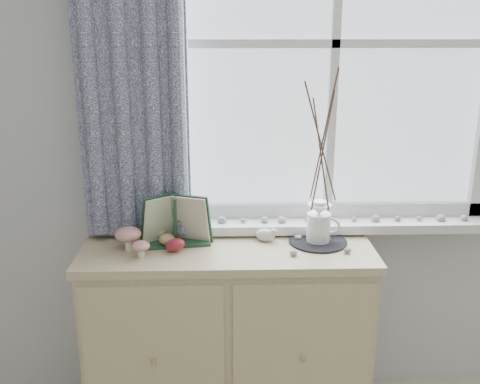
{
  "coord_description": "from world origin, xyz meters",
  "views": [
    {
      "loc": [
        -0.16,
        -0.28,
        1.72
      ],
      "look_at": [
        -0.1,
        1.7,
        1.1
      ],
      "focal_mm": 40.0,
      "sensor_mm": 36.0,
      "label": 1
    }
  ],
  "objects": [
    {
      "name": "toadstool_cluster",
      "position": [
        -0.53,
        1.71,
        0.91
      ],
      "size": [
        0.15,
        0.16,
        0.1
      ],
      "color": "white",
      "rests_on": "sideboard"
    },
    {
      "name": "botanical_book",
      "position": [
        -0.36,
        1.75,
        0.96
      ],
      "size": [
        0.33,
        0.18,
        0.22
      ],
      "primitive_type": null,
      "rotation": [
        0.0,
        0.0,
        0.15
      ],
      "color": "#1D3D26",
      "rests_on": "sideboard"
    },
    {
      "name": "twig_pitcher",
      "position": [
        0.23,
        1.79,
        1.27
      ],
      "size": [
        0.34,
        0.34,
        0.74
      ],
      "rotation": [
        0.0,
        0.0,
        -0.38
      ],
      "color": "white",
      "rests_on": "crocheted_doily"
    },
    {
      "name": "sideboard",
      "position": [
        -0.15,
        1.75,
        0.43
      ],
      "size": [
        1.2,
        0.45,
        0.85
      ],
      "color": "#C4B889",
      "rests_on": "ground"
    },
    {
      "name": "songbird_figurine",
      "position": [
        0.01,
        1.81,
        0.88
      ],
      "size": [
        0.12,
        0.09,
        0.06
      ],
      "primitive_type": null,
      "rotation": [
        0.0,
        0.0,
        -0.34
      ],
      "color": "beige",
      "rests_on": "sideboard"
    },
    {
      "name": "wooden_eggs",
      "position": [
        -0.4,
        1.77,
        0.88
      ],
      "size": [
        0.14,
        0.18,
        0.08
      ],
      "color": "tan",
      "rests_on": "sideboard"
    },
    {
      "name": "crocheted_doily",
      "position": [
        0.23,
        1.79,
        0.85
      ],
      "size": [
        0.24,
        0.24,
        0.01
      ],
      "primitive_type": "cylinder",
      "color": "black",
      "rests_on": "sideboard"
    },
    {
      "name": "room_shell",
      "position": [
        0.01,
        0.13,
        1.66
      ],
      "size": [
        4.04,
        4.04,
        2.62
      ],
      "color": "#BBBBB8",
      "rests_on": "ground"
    },
    {
      "name": "sideboard_pebbles",
      "position": [
        0.18,
        1.76,
        0.86
      ],
      "size": [
        0.33,
        0.23,
        0.02
      ],
      "color": "#9C9C9F",
      "rests_on": "sideboard"
    }
  ]
}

